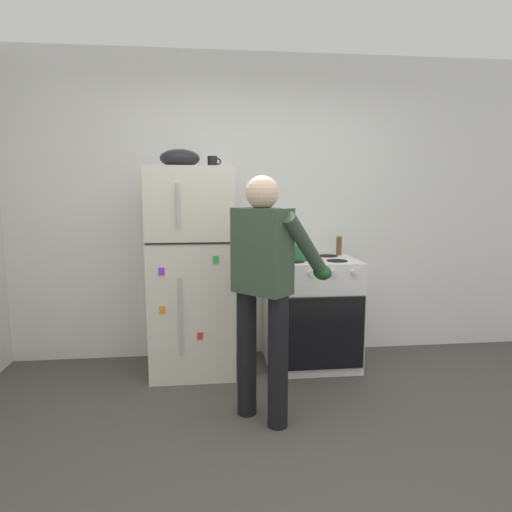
{
  "coord_description": "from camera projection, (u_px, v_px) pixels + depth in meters",
  "views": [
    {
      "loc": [
        -0.42,
        -2.1,
        1.5
      ],
      "look_at": [
        -0.03,
        1.32,
        1.0
      ],
      "focal_mm": 31.17,
      "sensor_mm": 36.0,
      "label": 1
    }
  ],
  "objects": [
    {
      "name": "kitchen_wall_back",
      "position": [
        252.0,
        208.0,
        4.05
      ],
      "size": [
        6.0,
        0.1,
        2.7
      ],
      "primitive_type": "cube",
      "color": "white",
      "rests_on": "ground"
    },
    {
      "name": "pepper_mill",
      "position": [
        339.0,
        246.0,
        4.01
      ],
      "size": [
        0.05,
        0.05,
        0.16
      ],
      "primitive_type": "cylinder",
      "color": "brown",
      "rests_on": "stove_range"
    },
    {
      "name": "mixing_bowl",
      "position": [
        180.0,
        158.0,
        3.55
      ],
      "size": [
        0.32,
        0.32,
        0.14
      ],
      "primitive_type": "ellipsoid",
      "color": "black",
      "rests_on": "refrigerator"
    },
    {
      "name": "refrigerator",
      "position": [
        192.0,
        271.0,
        3.69
      ],
      "size": [
        0.68,
        0.72,
        1.69
      ],
      "color": "silver",
      "rests_on": "ground"
    },
    {
      "name": "stove_range",
      "position": [
        311.0,
        312.0,
        3.85
      ],
      "size": [
        0.76,
        0.67,
        0.94
      ],
      "color": "white",
      "rests_on": "ground"
    },
    {
      "name": "coffee_mug",
      "position": [
        213.0,
        162.0,
        3.63
      ],
      "size": [
        0.11,
        0.08,
        0.1
      ],
      "color": "black",
      "rests_on": "refrigerator"
    },
    {
      "name": "red_pot",
      "position": [
        294.0,
        252.0,
        3.71
      ],
      "size": [
        0.32,
        0.22,
        0.13
      ],
      "color": "#236638",
      "rests_on": "stove_range"
    },
    {
      "name": "ground",
      "position": [
        290.0,
        480.0,
        2.33
      ],
      "size": [
        8.0,
        8.0,
        0.0
      ],
      "primitive_type": "plane",
      "color": "#4C4742"
    },
    {
      "name": "person_cook",
      "position": [
        266.0,
        277.0,
        2.85
      ],
      "size": [
        0.68,
        0.71,
        1.6
      ],
      "color": "black",
      "rests_on": "ground"
    }
  ]
}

